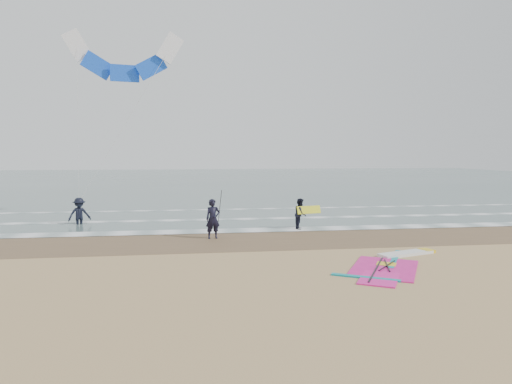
{
  "coord_description": "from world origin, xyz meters",
  "views": [
    {
      "loc": [
        -2.97,
        -13.79,
        3.88
      ],
      "look_at": [
        -0.37,
        5.0,
        2.2
      ],
      "focal_mm": 32.0,
      "sensor_mm": 36.0,
      "label": 1
    }
  ],
  "objects": [
    {
      "name": "ground",
      "position": [
        0.0,
        0.0,
        0.0
      ],
      "size": [
        120.0,
        120.0,
        0.0
      ],
      "primitive_type": "plane",
      "color": "tan",
      "rests_on": "ground"
    },
    {
      "name": "sea_water",
      "position": [
        0.0,
        48.0,
        0.01
      ],
      "size": [
        120.0,
        80.0,
        0.02
      ],
      "primitive_type": "cube",
      "color": "#47605E",
      "rests_on": "ground"
    },
    {
      "name": "wet_sand_band",
      "position": [
        0.0,
        6.0,
        0.0
      ],
      "size": [
        120.0,
        5.0,
        0.01
      ],
      "primitive_type": "cube",
      "color": "brown",
      "rests_on": "ground"
    },
    {
      "name": "foam_waterline",
      "position": [
        0.0,
        10.44,
        0.03
      ],
      "size": [
        120.0,
        9.15,
        0.02
      ],
      "color": "white",
      "rests_on": "ground"
    },
    {
      "name": "windsurf_rig",
      "position": [
        3.77,
        0.8,
        0.03
      ],
      "size": [
        4.95,
        4.68,
        0.12
      ],
      "color": "white",
      "rests_on": "ground"
    },
    {
      "name": "person_standing",
      "position": [
        -2.12,
        6.42,
        0.89
      ],
      "size": [
        0.72,
        0.55,
        1.78
      ],
      "primitive_type": "imported",
      "rotation": [
        0.0,
        0.0,
        0.2
      ],
      "color": "black",
      "rests_on": "ground"
    },
    {
      "name": "person_walking",
      "position": [
        2.34,
        8.33,
        0.78
      ],
      "size": [
        0.83,
        0.92,
        1.55
      ],
      "primitive_type": "imported",
      "rotation": [
        0.0,
        0.0,
        1.18
      ],
      "color": "black",
      "rests_on": "ground"
    },
    {
      "name": "person_wading",
      "position": [
        -9.0,
        11.31,
        0.9
      ],
      "size": [
        1.33,
        1.1,
        1.8
      ],
      "primitive_type": "imported",
      "rotation": [
        0.0,
        0.0,
        0.44
      ],
      "color": "black",
      "rests_on": "ground"
    },
    {
      "name": "held_pole",
      "position": [
        -1.82,
        6.42,
        1.3
      ],
      "size": [
        0.17,
        0.86,
        1.82
      ],
      "color": "black",
      "rests_on": "ground"
    },
    {
      "name": "carried_kiteboard",
      "position": [
        2.74,
        8.23,
        0.98
      ],
      "size": [
        1.3,
        0.51,
        0.39
      ],
      "color": "yellow",
      "rests_on": "ground"
    },
    {
      "name": "surf_kite",
      "position": [
        -6.78,
        13.44,
        9.07
      ],
      "size": [
        6.76,
        2.41,
        9.56
      ],
      "color": "white",
      "rests_on": "ground"
    }
  ]
}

